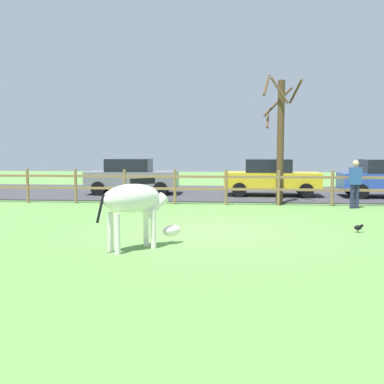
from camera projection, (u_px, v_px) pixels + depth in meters
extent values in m
plane|color=#5B8C42|center=(213.00, 230.00, 10.55)|extent=(60.00, 60.00, 0.00)
cube|color=#38383D|center=(222.00, 193.00, 19.76)|extent=(28.00, 7.40, 0.05)
cylinder|color=olive|center=(28.00, 186.00, 16.11)|extent=(0.11, 0.11, 1.28)
cylinder|color=olive|center=(76.00, 186.00, 15.94)|extent=(0.11, 0.11, 1.28)
cylinder|color=olive|center=(125.00, 187.00, 15.76)|extent=(0.11, 0.11, 1.28)
cylinder|color=olive|center=(175.00, 187.00, 15.59)|extent=(0.11, 0.11, 1.28)
cylinder|color=olive|center=(226.00, 187.00, 15.42)|extent=(0.11, 0.11, 1.28)
cylinder|color=olive|center=(279.00, 188.00, 15.24)|extent=(0.11, 0.11, 1.28)
cylinder|color=olive|center=(332.00, 188.00, 15.07)|extent=(0.11, 0.11, 1.28)
cube|color=olive|center=(200.00, 189.00, 15.51)|extent=(20.63, 0.06, 0.09)
cube|color=olive|center=(200.00, 177.00, 15.47)|extent=(20.63, 0.06, 0.09)
cylinder|color=#513A23|center=(280.00, 143.00, 15.38)|extent=(0.25, 0.25, 4.47)
cylinder|color=#513A23|center=(280.00, 90.00, 14.94)|extent=(0.66, 0.30, 0.96)
cylinder|color=#513A23|center=(267.00, 85.00, 15.36)|extent=(0.36, 1.10, 0.93)
cylinder|color=#513A23|center=(296.00, 92.00, 15.28)|extent=(0.34, 1.11, 0.74)
cylinder|color=#513A23|center=(268.00, 120.00, 15.39)|extent=(0.18, 0.99, 0.64)
cylinder|color=#513A23|center=(278.00, 102.00, 15.74)|extent=(1.08, 0.23, 1.10)
ellipsoid|color=white|center=(132.00, 198.00, 8.31)|extent=(1.23, 1.20, 0.56)
cylinder|color=white|center=(146.00, 227.00, 8.72)|extent=(0.11, 0.11, 0.78)
cylinder|color=white|center=(153.00, 229.00, 8.50)|extent=(0.11, 0.11, 0.78)
cylinder|color=white|center=(111.00, 232.00, 8.23)|extent=(0.11, 0.11, 0.78)
cylinder|color=white|center=(117.00, 234.00, 8.01)|extent=(0.11, 0.11, 0.78)
cylinder|color=white|center=(155.00, 206.00, 8.65)|extent=(0.59, 0.58, 0.51)
ellipsoid|color=white|center=(172.00, 231.00, 8.95)|extent=(0.46, 0.45, 0.24)
cube|color=black|center=(143.00, 181.00, 8.43)|extent=(0.44, 0.41, 0.12)
cylinder|color=black|center=(100.00, 209.00, 7.91)|extent=(0.17, 0.17, 0.54)
cylinder|color=black|center=(358.00, 231.00, 10.23)|extent=(0.01, 0.01, 0.06)
cylinder|color=black|center=(358.00, 231.00, 10.19)|extent=(0.01, 0.01, 0.06)
ellipsoid|color=black|center=(358.00, 228.00, 10.20)|extent=(0.18, 0.10, 0.12)
sphere|color=black|center=(362.00, 226.00, 10.19)|extent=(0.07, 0.07, 0.07)
cube|color=slate|center=(133.00, 179.00, 19.00)|extent=(4.06, 1.85, 0.70)
cube|color=black|center=(129.00, 165.00, 18.94)|extent=(1.96, 1.64, 0.56)
cylinder|color=black|center=(165.00, 186.00, 19.80)|extent=(0.61, 0.20, 0.60)
cylinder|color=black|center=(160.00, 189.00, 18.11)|extent=(0.61, 0.20, 0.60)
cylinder|color=black|center=(108.00, 185.00, 19.95)|extent=(0.61, 0.20, 0.60)
cylinder|color=black|center=(98.00, 189.00, 18.26)|extent=(0.61, 0.20, 0.60)
cylinder|color=black|center=(351.00, 188.00, 18.58)|extent=(0.61, 0.20, 0.60)
cylinder|color=black|center=(361.00, 192.00, 16.90)|extent=(0.61, 0.20, 0.60)
cube|color=yellow|center=(272.00, 180.00, 18.23)|extent=(4.08, 1.89, 0.70)
cube|color=black|center=(268.00, 166.00, 18.19)|extent=(1.97, 1.66, 0.56)
cylinder|color=black|center=(302.00, 187.00, 18.91)|extent=(0.61, 0.21, 0.60)
cylinder|color=black|center=(306.00, 191.00, 17.24)|extent=(0.61, 0.21, 0.60)
cylinder|color=black|center=(241.00, 187.00, 19.29)|extent=(0.61, 0.21, 0.60)
cylinder|color=black|center=(239.00, 190.00, 17.62)|extent=(0.61, 0.21, 0.60)
cylinder|color=#232847|center=(352.00, 196.00, 14.50)|extent=(0.14, 0.14, 0.82)
cylinder|color=#232847|center=(357.00, 196.00, 14.54)|extent=(0.14, 0.14, 0.82)
cube|color=#2D569E|center=(355.00, 176.00, 14.45)|extent=(0.41, 0.31, 0.58)
sphere|color=tan|center=(356.00, 164.00, 14.41)|extent=(0.22, 0.22, 0.22)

